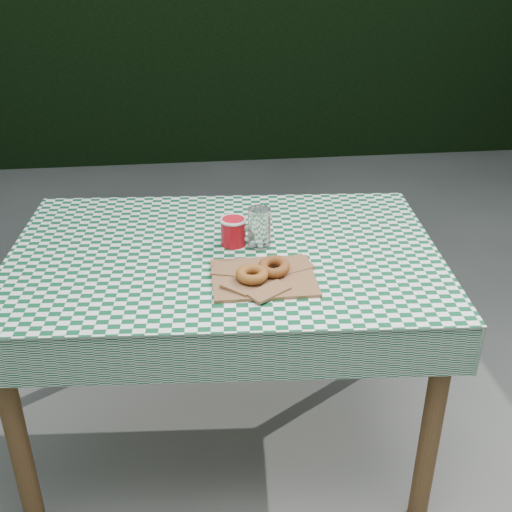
# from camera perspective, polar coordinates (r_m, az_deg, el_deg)

# --- Properties ---
(ground) EXTENTS (60.00, 60.00, 0.00)m
(ground) POSITION_cam_1_polar(r_m,az_deg,el_deg) (2.50, -4.27, -13.83)
(ground) COLOR #4F4F4A
(ground) RESTS_ON ground
(hedge_north) EXTENTS (7.00, 0.70, 1.80)m
(hedge_north) POSITION_cam_1_polar(r_m,az_deg,el_deg) (5.13, -6.51, 19.16)
(hedge_north) COLOR black
(hedge_north) RESTS_ON ground
(table) EXTENTS (1.36, 0.96, 0.75)m
(table) POSITION_cam_1_polar(r_m,az_deg,el_deg) (2.17, -2.63, -8.50)
(table) COLOR brown
(table) RESTS_ON ground
(tablecloth) EXTENTS (1.38, 0.98, 0.01)m
(tablecloth) POSITION_cam_1_polar(r_m,az_deg,el_deg) (1.97, -2.87, 0.39)
(tablecloth) COLOR #0B4826
(tablecloth) RESTS_ON table
(paper_bag) EXTENTS (0.29, 0.24, 0.02)m
(paper_bag) POSITION_cam_1_polar(r_m,az_deg,el_deg) (1.81, 0.68, -1.87)
(paper_bag) COLOR brown
(paper_bag) RESTS_ON tablecloth
(bagel_front) EXTENTS (0.10, 0.10, 0.03)m
(bagel_front) POSITION_cam_1_polar(r_m,az_deg,el_deg) (1.78, -0.36, -1.65)
(bagel_front) COLOR #984D1F
(bagel_front) RESTS_ON paper_bag
(bagel_back) EXTENTS (0.12, 0.12, 0.03)m
(bagel_back) POSITION_cam_1_polar(r_m,az_deg,el_deg) (1.82, 1.61, -0.95)
(bagel_back) COLOR brown
(bagel_back) RESTS_ON paper_bag
(coffee_mug) EXTENTS (0.20, 0.20, 0.09)m
(coffee_mug) POSITION_cam_1_polar(r_m,az_deg,el_deg) (1.99, -2.04, 2.19)
(coffee_mug) COLOR #AF0B15
(coffee_mug) RESTS_ON tablecloth
(drinking_glass) EXTENTS (0.09, 0.09, 0.13)m
(drinking_glass) POSITION_cam_1_polar(r_m,az_deg,el_deg) (1.97, 0.28, 2.54)
(drinking_glass) COLOR white
(drinking_glass) RESTS_ON tablecloth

